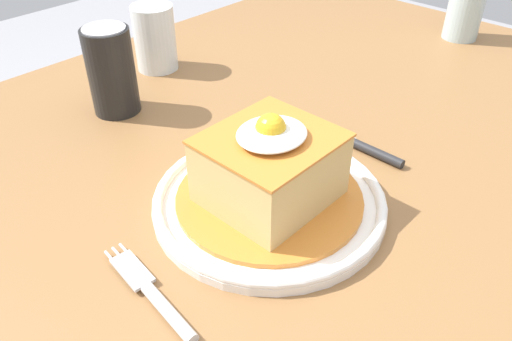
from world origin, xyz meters
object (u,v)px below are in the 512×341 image
Objects in this scene: knife at (361,146)px; soda_can at (111,71)px; fork at (156,298)px; drinking_glass at (155,42)px; main_plate at (269,200)px.

soda_can is at bearing 115.77° from knife.
fork is 0.33m from knife.
soda_can reaches higher than drinking_glass.
soda_can is (0.01, 0.31, 0.05)m from main_plate.
main_plate is at bearing -92.27° from soda_can.
fork is at bearing -128.32° from drinking_glass.
main_plate reaches higher than fork.
knife is at bearing -3.67° from main_plate.
main_plate is at bearing 176.33° from knife.
soda_can is at bearing 87.73° from main_plate.
main_plate is 1.56× the size of knife.
main_plate is 0.41m from drinking_glass.
soda_can is at bearing -151.16° from drinking_glass.
main_plate is 2.45× the size of drinking_glass.
knife is (0.33, 0.00, 0.00)m from fork.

